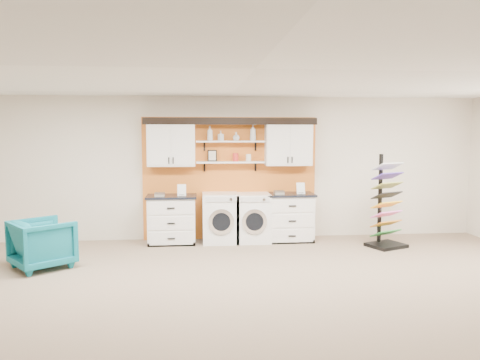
{
  "coord_description": "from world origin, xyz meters",
  "views": [
    {
      "loc": [
        -0.65,
        -5.2,
        2.1
      ],
      "look_at": [
        0.05,
        2.3,
        1.33
      ],
      "focal_mm": 35.0,
      "sensor_mm": 36.0,
      "label": 1
    }
  ],
  "objects": [
    {
      "name": "washer",
      "position": [
        -0.21,
        3.64,
        0.47
      ],
      "size": [
        0.68,
        0.71,
        0.95
      ],
      "color": "white",
      "rests_on": "floor"
    },
    {
      "name": "dryer",
      "position": [
        0.41,
        3.64,
        0.47
      ],
      "size": [
        0.67,
        0.71,
        0.93
      ],
      "color": "white",
      "rests_on": "floor"
    },
    {
      "name": "canister_red",
      "position": [
        0.1,
        3.8,
        1.62
      ],
      "size": [
        0.11,
        0.11,
        0.16
      ],
      "primitive_type": "cylinder",
      "color": "red",
      "rests_on": "shelf_lower"
    },
    {
      "name": "sample_rack",
      "position": [
        2.8,
        2.99,
        0.54
      ],
      "size": [
        0.77,
        0.72,
        1.71
      ],
      "rotation": [
        0.0,
        0.0,
        0.41
      ],
      "color": "black",
      "rests_on": "floor"
    },
    {
      "name": "upper_cabinet_left",
      "position": [
        -1.13,
        3.79,
        1.88
      ],
      "size": [
        0.9,
        0.35,
        0.84
      ],
      "color": "white",
      "rests_on": "wall_back"
    },
    {
      "name": "soap_bottle_b",
      "position": [
        -0.19,
        3.8,
        2.04
      ],
      "size": [
        0.12,
        0.12,
        0.19
      ],
      "primitive_type": "imported",
      "rotation": [
        0.0,
        0.0,
        3.66
      ],
      "color": "silver",
      "rests_on": "shelf_upper"
    },
    {
      "name": "base_cabinet_right",
      "position": [
        1.13,
        3.64,
        0.46
      ],
      "size": [
        0.95,
        0.66,
        0.93
      ],
      "color": "white",
      "rests_on": "floor"
    },
    {
      "name": "picture_frame",
      "position": [
        -0.35,
        3.85,
        1.66
      ],
      "size": [
        0.18,
        0.02,
        0.22
      ],
      "color": "black",
      "rests_on": "shelf_lower"
    },
    {
      "name": "soap_bottle_a",
      "position": [
        -0.39,
        3.8,
        2.09
      ],
      "size": [
        0.14,
        0.14,
        0.28
      ],
      "primitive_type": "imported",
      "rotation": [
        0.0,
        0.0,
        3.44
      ],
      "color": "silver",
      "rests_on": "shelf_upper"
    },
    {
      "name": "canister_cream",
      "position": [
        0.35,
        3.8,
        1.61
      ],
      "size": [
        0.1,
        0.1,
        0.14
      ],
      "primitive_type": "cylinder",
      "color": "silver",
      "rests_on": "shelf_lower"
    },
    {
      "name": "accent_panel",
      "position": [
        0.0,
        3.96,
        1.2
      ],
      "size": [
        3.4,
        0.07,
        2.4
      ],
      "primitive_type": "cube",
      "color": "orange",
      "rests_on": "wall_back"
    },
    {
      "name": "crown_molding",
      "position": [
        0.0,
        3.81,
        2.33
      ],
      "size": [
        3.3,
        0.41,
        0.13
      ],
      "color": "black",
      "rests_on": "wall_back"
    },
    {
      "name": "base_cabinet_left",
      "position": [
        -1.13,
        3.64,
        0.46
      ],
      "size": [
        0.94,
        0.66,
        0.92
      ],
      "color": "white",
      "rests_on": "floor"
    },
    {
      "name": "wall_back",
      "position": [
        0.0,
        4.0,
        1.4
      ],
      "size": [
        10.0,
        0.0,
        10.0
      ],
      "primitive_type": "plane",
      "rotation": [
        1.57,
        0.0,
        0.0
      ],
      "color": "beige",
      "rests_on": "floor"
    },
    {
      "name": "soap_bottle_c",
      "position": [
        0.11,
        3.8,
        2.03
      ],
      "size": [
        0.13,
        0.13,
        0.16
      ],
      "primitive_type": "imported",
      "rotation": [
        0.0,
        0.0,
        4.69
      ],
      "color": "silver",
      "rests_on": "shelf_upper"
    },
    {
      "name": "soap_bottle_d",
      "position": [
        0.44,
        3.8,
        2.1
      ],
      "size": [
        0.13,
        0.13,
        0.31
      ],
      "primitive_type": "imported",
      "rotation": [
        0.0,
        0.0,
        1.65
      ],
      "color": "silver",
      "rests_on": "shelf_upper"
    },
    {
      "name": "armchair",
      "position": [
        -3.05,
        2.18,
        0.38
      ],
      "size": [
        1.16,
        1.16,
        0.76
      ],
      "primitive_type": "imported",
      "rotation": [
        0.0,
        0.0,
        2.24
      ],
      "color": "#0D6A7C",
      "rests_on": "floor"
    },
    {
      "name": "floor",
      "position": [
        0.0,
        0.0,
        0.0
      ],
      "size": [
        10.0,
        10.0,
        0.0
      ],
      "primitive_type": "plane",
      "color": "#8D755F",
      "rests_on": "ground"
    },
    {
      "name": "shelf_upper",
      "position": [
        0.0,
        3.8,
        1.93
      ],
      "size": [
        1.32,
        0.28,
        0.03
      ],
      "primitive_type": "cube",
      "color": "white",
      "rests_on": "wall_back"
    },
    {
      "name": "upper_cabinet_right",
      "position": [
        1.13,
        3.79,
        1.88
      ],
      "size": [
        0.9,
        0.35,
        0.84
      ],
      "color": "white",
      "rests_on": "wall_back"
    },
    {
      "name": "ceiling",
      "position": [
        0.0,
        0.0,
        2.8
      ],
      "size": [
        10.0,
        10.0,
        0.0
      ],
      "primitive_type": "plane",
      "rotation": [
        3.14,
        0.0,
        0.0
      ],
      "color": "white",
      "rests_on": "wall_back"
    },
    {
      "name": "shelf_lower",
      "position": [
        0.0,
        3.8,
        1.53
      ],
      "size": [
        1.32,
        0.28,
        0.03
      ],
      "primitive_type": "cube",
      "color": "white",
      "rests_on": "wall_back"
    }
  ]
}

